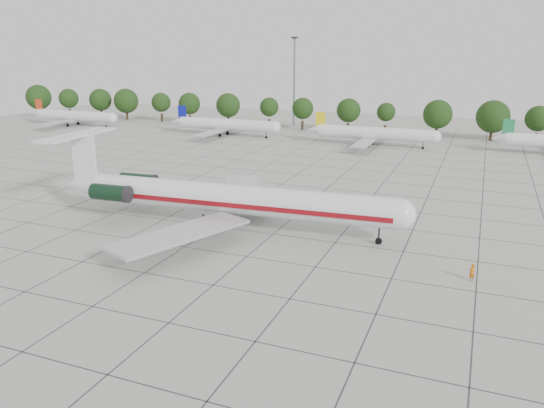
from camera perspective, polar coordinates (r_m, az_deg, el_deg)
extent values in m
plane|color=#A8A8A1|center=(66.29, 0.15, -3.26)|extent=(260.00, 260.00, 0.00)
cube|color=#383838|center=(79.74, 4.13, 0.13)|extent=(170.00, 170.00, 0.02)
cylinder|color=silver|center=(67.22, -3.80, 0.50)|extent=(40.61, 6.26, 3.71)
sphere|color=silver|center=(62.78, 13.60, -1.09)|extent=(3.71, 3.71, 3.71)
cone|color=silver|center=(78.56, -19.60, 1.92)|extent=(5.84, 4.06, 3.71)
cube|color=maroon|center=(68.97, -3.22, 0.69)|extent=(39.26, 2.55, 0.62)
cube|color=maroon|center=(65.63, -4.41, -0.16)|extent=(39.26, 2.55, 0.62)
cube|color=#B7BABC|center=(77.69, -2.93, 1.55)|extent=(12.61, 17.27, 0.34)
cube|color=#B7BABC|center=(60.10, -9.87, -3.18)|extent=(10.96, 17.58, 0.34)
cube|color=black|center=(76.65, -14.48, 2.27)|extent=(2.56, 1.61, 0.28)
cylinder|color=black|center=(77.29, -14.17, 2.41)|extent=(5.52, 2.47, 2.14)
cube|color=black|center=(72.59, -16.60, 1.32)|extent=(2.56, 1.61, 0.28)
cylinder|color=black|center=(71.97, -16.95, 1.16)|extent=(5.52, 2.47, 2.14)
cube|color=silver|center=(77.40, -19.55, 4.71)|extent=(3.61, 0.54, 6.74)
cube|color=silver|center=(77.35, -20.24, 7.01)|extent=(4.22, 13.67, 0.25)
cylinder|color=black|center=(63.87, 11.42, -3.36)|extent=(0.24, 0.24, 2.14)
cylinder|color=black|center=(64.10, 11.39, -3.93)|extent=(0.80, 0.36, 0.79)
cylinder|color=black|center=(71.76, -5.40, -0.56)|extent=(0.29, 0.29, 2.02)
cylinder|color=black|center=(72.03, -5.38, -1.24)|extent=(1.16, 0.74, 1.12)
cylinder|color=black|center=(66.71, -7.39, -1.95)|extent=(0.29, 0.29, 2.02)
cylinder|color=black|center=(67.00, -7.36, -2.68)|extent=(1.16, 0.74, 1.12)
imported|color=#C3610B|center=(56.72, 20.70, -6.88)|extent=(0.79, 0.78, 1.85)
cylinder|color=silver|center=(170.07, -20.46, 8.89)|extent=(27.20, 3.00, 3.00)
cube|color=#B7BABC|center=(170.88, -20.67, 8.49)|extent=(3.50, 27.20, 0.25)
cube|color=#BC3714|center=(179.05, -23.79, 9.70)|extent=(2.40, 0.25, 3.60)
cylinder|color=black|center=(172.67, -20.13, 8.14)|extent=(0.80, 0.45, 0.80)
cylinder|color=black|center=(169.45, -21.12, 7.90)|extent=(0.80, 0.45, 0.80)
cylinder|color=silver|center=(141.50, -4.88, 8.52)|extent=(27.20, 3.00, 3.00)
cube|color=#B7BABC|center=(142.12, -5.23, 8.06)|extent=(3.50, 27.20, 0.25)
cube|color=#0B1193|center=(147.65, -9.64, 9.70)|extent=(2.40, 0.25, 3.60)
cylinder|color=black|center=(144.27, -4.82, 7.63)|extent=(0.80, 0.45, 0.80)
cylinder|color=black|center=(140.40, -5.62, 7.36)|extent=(0.80, 0.45, 0.80)
cylinder|color=silver|center=(128.27, 11.00, 7.46)|extent=(27.20, 3.00, 3.00)
cube|color=#B7BABC|center=(128.65, 10.54, 6.97)|extent=(3.50, 27.20, 0.25)
cube|color=yellow|center=(131.06, 5.23, 9.03)|extent=(2.40, 0.25, 3.60)
cylinder|color=black|center=(131.01, 10.70, 6.51)|extent=(0.80, 0.45, 0.80)
cylinder|color=black|center=(126.75, 10.30, 6.20)|extent=(0.80, 0.45, 0.80)
cube|color=#1B7C43|center=(128.61, 24.09, 7.54)|extent=(2.40, 0.25, 3.60)
cylinder|color=#332114|center=(204.34, -23.66, 9.16)|extent=(0.70, 0.70, 2.50)
sphere|color=black|center=(203.90, -23.81, 10.47)|extent=(8.44, 8.44, 8.44)
cylinder|color=#332114|center=(195.24, -20.88, 9.17)|extent=(0.70, 0.70, 2.50)
sphere|color=black|center=(194.78, -21.03, 10.56)|extent=(6.44, 6.44, 6.44)
cylinder|color=#332114|center=(186.63, -17.85, 9.17)|extent=(0.70, 0.70, 2.50)
sphere|color=black|center=(186.15, -17.97, 10.62)|extent=(7.14, 7.14, 7.14)
cylinder|color=#332114|center=(180.36, -15.31, 9.15)|extent=(0.70, 0.70, 2.50)
sphere|color=black|center=(179.86, -15.42, 10.64)|extent=(7.79, 7.79, 7.79)
cylinder|color=#332114|center=(172.79, -11.75, 9.08)|extent=(0.70, 0.70, 2.50)
sphere|color=black|center=(172.28, -11.85, 10.65)|extent=(5.94, 5.94, 5.94)
cylinder|color=#332114|center=(167.43, -8.80, 9.01)|extent=(0.70, 0.70, 2.50)
sphere|color=black|center=(166.89, -8.87, 10.62)|extent=(6.57, 6.57, 6.57)
cylinder|color=#332114|center=(161.17, -4.70, 8.86)|extent=(0.70, 0.70, 2.50)
sphere|color=black|center=(160.62, -4.74, 10.54)|extent=(7.15, 7.15, 7.15)
cylinder|color=#332114|center=(155.79, -0.30, 8.65)|extent=(0.70, 0.70, 2.50)
sphere|color=black|center=(155.22, -0.30, 10.39)|extent=(5.43, 5.43, 5.43)
cylinder|color=#332114|center=(152.28, 3.29, 8.45)|extent=(0.70, 0.70, 2.50)
sphere|color=black|center=(151.70, 3.32, 10.22)|extent=(5.99, 5.99, 5.99)
cylinder|color=#332114|center=(148.66, 8.16, 8.11)|extent=(0.70, 0.70, 2.50)
sphere|color=black|center=(148.06, 8.24, 9.93)|extent=(6.50, 6.50, 6.50)
cylinder|color=#332114|center=(146.62, 12.06, 7.80)|extent=(0.70, 0.70, 2.50)
sphere|color=black|center=(146.01, 12.18, 9.65)|extent=(4.93, 4.93, 4.93)
cylinder|color=#332114|center=(144.99, 17.23, 7.34)|extent=(0.70, 0.70, 2.50)
sphere|color=black|center=(144.38, 17.39, 9.20)|extent=(7.40, 7.40, 7.40)
cylinder|color=#332114|center=(144.56, 22.47, 6.81)|extent=(0.70, 0.70, 2.50)
sphere|color=black|center=(143.94, 22.67, 8.67)|extent=(8.08, 8.08, 8.08)
cylinder|color=#332114|center=(145.05, 26.50, 6.36)|extent=(0.70, 0.70, 2.50)
sphere|color=black|center=(144.43, 26.74, 8.21)|extent=(6.17, 6.17, 6.17)
cylinder|color=slate|center=(159.40, 2.40, 12.88)|extent=(0.56, 0.56, 25.00)
cube|color=black|center=(159.13, 2.45, 17.45)|extent=(1.60, 1.60, 0.50)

